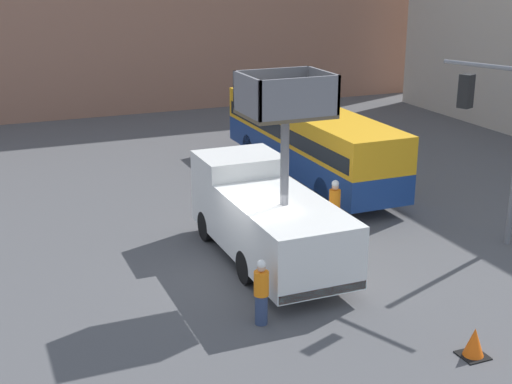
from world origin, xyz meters
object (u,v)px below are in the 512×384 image
Objects in this scene: road_worker_near_truck at (261,292)px; road_worker_directing at (335,207)px; city_bus at (308,137)px; traffic_light_pole at (502,123)px; traffic_cone_near_truck at (474,343)px; utility_truck at (266,214)px.

road_worker_near_truck is 0.94× the size of road_worker_directing.
city_bus is 6.30× the size of road_worker_directing.
traffic_cone_near_truck is at bearing -132.66° from traffic_light_pole.
traffic_light_pole reaches higher than traffic_cone_near_truck.
utility_truck is 0.60× the size of city_bus.
city_bus is 14.51m from traffic_cone_near_truck.
traffic_light_pole is (6.54, -2.22, 2.65)m from utility_truck.
road_worker_directing is (-2.04, -6.05, -0.83)m from city_bus.
road_worker_near_truck is at bearing -115.20° from utility_truck.
road_worker_near_truck is at bearing -170.51° from traffic_light_pole.
utility_truck is 3.27m from road_worker_directing.
traffic_light_pole reaches higher than city_bus.
utility_truck is at bearing -0.39° from road_worker_near_truck.
road_worker_directing is at bearing 84.65° from traffic_cone_near_truck.
city_bus reaches higher than traffic_cone_near_truck.
road_worker_near_truck is (-8.23, -1.38, -3.30)m from traffic_light_pole.
road_worker_directing is at bearing 22.09° from utility_truck.
traffic_light_pole is at bearing 47.34° from traffic_cone_near_truck.
road_worker_near_truck is 2.42× the size of traffic_cone_near_truck.
road_worker_directing is (-3.55, 3.44, -3.24)m from traffic_light_pole.
city_bus is at bearing 5.34° from road_worker_directing.
utility_truck is 7.35m from traffic_cone_near_truck.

